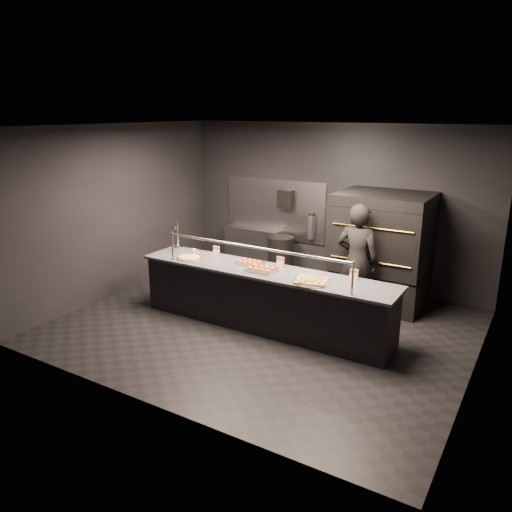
{
  "coord_description": "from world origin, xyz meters",
  "views": [
    {
      "loc": [
        3.58,
        -6.13,
        3.23
      ],
      "look_at": [
        -0.26,
        0.2,
        1.04
      ],
      "focal_mm": 35.0,
      "sensor_mm": 36.0,
      "label": 1
    }
  ],
  "objects_px": {
    "slider_tray_b": "(261,269)",
    "worker": "(357,262)",
    "pizza_oven": "(382,249)",
    "towel_dispenser": "(286,199)",
    "round_pizza": "(189,258)",
    "beer_tap": "(178,242)",
    "prep_shelf": "(253,249)",
    "service_counter": "(264,298)",
    "fire_extinguisher": "(311,227)",
    "slider_tray_a": "(250,263)",
    "square_pizza": "(312,281)",
    "trash_bin": "(281,258)"
  },
  "relations": [
    {
      "from": "pizza_oven",
      "to": "fire_extinguisher",
      "type": "height_order",
      "value": "pizza_oven"
    },
    {
      "from": "slider_tray_a",
      "to": "slider_tray_b",
      "type": "xyz_separation_m",
      "value": [
        0.33,
        -0.2,
        0.0
      ]
    },
    {
      "from": "slider_tray_b",
      "to": "worker",
      "type": "height_order",
      "value": "worker"
    },
    {
      "from": "fire_extinguisher",
      "to": "worker",
      "type": "relative_size",
      "value": 0.27
    },
    {
      "from": "pizza_oven",
      "to": "worker",
      "type": "xyz_separation_m",
      "value": [
        -0.14,
        -0.8,
        -0.04
      ]
    },
    {
      "from": "slider_tray_b",
      "to": "pizza_oven",
      "type": "bearing_deg",
      "value": 58.58
    },
    {
      "from": "slider_tray_a",
      "to": "square_pizza",
      "type": "distance_m",
      "value": 1.21
    },
    {
      "from": "slider_tray_a",
      "to": "square_pizza",
      "type": "xyz_separation_m",
      "value": [
        1.18,
        -0.27,
        -0.01
      ]
    },
    {
      "from": "pizza_oven",
      "to": "square_pizza",
      "type": "bearing_deg",
      "value": -99.76
    },
    {
      "from": "fire_extinguisher",
      "to": "square_pizza",
      "type": "distance_m",
      "value": 2.81
    },
    {
      "from": "prep_shelf",
      "to": "slider_tray_b",
      "type": "xyz_separation_m",
      "value": [
        1.6,
        -2.39,
        0.5
      ]
    },
    {
      "from": "fire_extinguisher",
      "to": "round_pizza",
      "type": "height_order",
      "value": "fire_extinguisher"
    },
    {
      "from": "service_counter",
      "to": "pizza_oven",
      "type": "bearing_deg",
      "value": 57.73
    },
    {
      "from": "service_counter",
      "to": "beer_tap",
      "type": "height_order",
      "value": "beer_tap"
    },
    {
      "from": "towel_dispenser",
      "to": "slider_tray_a",
      "type": "relative_size",
      "value": 0.77
    },
    {
      "from": "slider_tray_a",
      "to": "slider_tray_b",
      "type": "height_order",
      "value": "slider_tray_b"
    },
    {
      "from": "fire_extinguisher",
      "to": "slider_tray_a",
      "type": "distance_m",
      "value": 2.27
    },
    {
      "from": "pizza_oven",
      "to": "slider_tray_a",
      "type": "xyz_separation_m",
      "value": [
        -1.53,
        -1.77,
        -0.02
      ]
    },
    {
      "from": "pizza_oven",
      "to": "square_pizza",
      "type": "height_order",
      "value": "pizza_oven"
    },
    {
      "from": "fire_extinguisher",
      "to": "slider_tray_b",
      "type": "xyz_separation_m",
      "value": [
        0.35,
        -2.47,
        -0.11
      ]
    },
    {
      "from": "fire_extinguisher",
      "to": "square_pizza",
      "type": "bearing_deg",
      "value": -64.67
    },
    {
      "from": "towel_dispenser",
      "to": "square_pizza",
      "type": "height_order",
      "value": "towel_dispenser"
    },
    {
      "from": "slider_tray_b",
      "to": "beer_tap",
      "type": "bearing_deg",
      "value": 174.31
    },
    {
      "from": "pizza_oven",
      "to": "towel_dispenser",
      "type": "relative_size",
      "value": 5.46
    },
    {
      "from": "service_counter",
      "to": "fire_extinguisher",
      "type": "distance_m",
      "value": 2.5
    },
    {
      "from": "prep_shelf",
      "to": "trash_bin",
      "type": "distance_m",
      "value": 0.76
    },
    {
      "from": "prep_shelf",
      "to": "slider_tray_a",
      "type": "bearing_deg",
      "value": -59.78
    },
    {
      "from": "fire_extinguisher",
      "to": "slider_tray_a",
      "type": "bearing_deg",
      "value": -89.4
    },
    {
      "from": "pizza_oven",
      "to": "round_pizza",
      "type": "xyz_separation_m",
      "value": [
        -2.51,
        -2.02,
        -0.03
      ]
    },
    {
      "from": "slider_tray_a",
      "to": "trash_bin",
      "type": "xyz_separation_m",
      "value": [
        -0.53,
        2.0,
        -0.52
      ]
    },
    {
      "from": "service_counter",
      "to": "trash_bin",
      "type": "height_order",
      "value": "service_counter"
    },
    {
      "from": "beer_tap",
      "to": "square_pizza",
      "type": "xyz_separation_m",
      "value": [
        2.59,
        -0.24,
        -0.15
      ]
    },
    {
      "from": "slider_tray_b",
      "to": "service_counter",
      "type": "bearing_deg",
      "value": 89.79
    },
    {
      "from": "prep_shelf",
      "to": "worker",
      "type": "distance_m",
      "value": 2.96
    },
    {
      "from": "beer_tap",
      "to": "service_counter",
      "type": "bearing_deg",
      "value": -3.58
    },
    {
      "from": "round_pizza",
      "to": "square_pizza",
      "type": "distance_m",
      "value": 2.16
    },
    {
      "from": "towel_dispenser",
      "to": "fire_extinguisher",
      "type": "xyz_separation_m",
      "value": [
        0.55,
        0.01,
        -0.49
      ]
    },
    {
      "from": "towel_dispenser",
      "to": "slider_tray_b",
      "type": "xyz_separation_m",
      "value": [
        0.9,
        -2.46,
        -0.6
      ]
    },
    {
      "from": "fire_extinguisher",
      "to": "trash_bin",
      "type": "xyz_separation_m",
      "value": [
        -0.51,
        -0.26,
        -0.64
      ]
    },
    {
      "from": "service_counter",
      "to": "pizza_oven",
      "type": "distance_m",
      "value": 2.3
    },
    {
      "from": "towel_dispenser",
      "to": "trash_bin",
      "type": "relative_size",
      "value": 0.41
    },
    {
      "from": "service_counter",
      "to": "fire_extinguisher",
      "type": "bearing_deg",
      "value": 98.3
    },
    {
      "from": "slider_tray_b",
      "to": "trash_bin",
      "type": "distance_m",
      "value": 2.42
    },
    {
      "from": "beer_tap",
      "to": "worker",
      "type": "relative_size",
      "value": 0.32
    },
    {
      "from": "service_counter",
      "to": "beer_tap",
      "type": "distance_m",
      "value": 1.85
    },
    {
      "from": "service_counter",
      "to": "beer_tap",
      "type": "relative_size",
      "value": 6.97
    },
    {
      "from": "fire_extinguisher",
      "to": "trash_bin",
      "type": "height_order",
      "value": "fire_extinguisher"
    },
    {
      "from": "slider_tray_a",
      "to": "square_pizza",
      "type": "height_order",
      "value": "slider_tray_a"
    },
    {
      "from": "pizza_oven",
      "to": "prep_shelf",
      "type": "height_order",
      "value": "pizza_oven"
    },
    {
      "from": "prep_shelf",
      "to": "towel_dispenser",
      "type": "distance_m",
      "value": 1.31
    }
  ]
}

